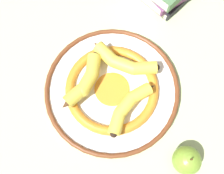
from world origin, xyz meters
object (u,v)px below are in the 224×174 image
Objects in this scene: banana_b at (129,106)px; banana_a at (123,62)px; banana_c at (85,82)px; apple at (187,160)px; decorative_bowl at (112,89)px.

banana_a is at bearing -135.93° from banana_b.
banana_a is 0.12m from banana_c.
banana_c is (-0.04, 0.11, 0.00)m from banana_a.
apple is (-0.29, -0.11, -0.02)m from banana_a.
banana_b is 0.20m from apple.
banana_a is (0.06, -0.04, 0.04)m from decorative_bowl.
banana_a is at bearing 20.16° from apple.
banana_b reaches higher than decorative_bowl.
decorative_bowl is 0.08m from banana_c.
banana_b is at bearing 35.77° from apple.
apple is at bearing -100.80° from banana_c.
apple reaches higher than banana_b.
apple is at bearing -146.70° from decorative_bowl.
banana_c is at bearing 41.58° from apple.
apple is at bearing -37.31° from banana_a.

